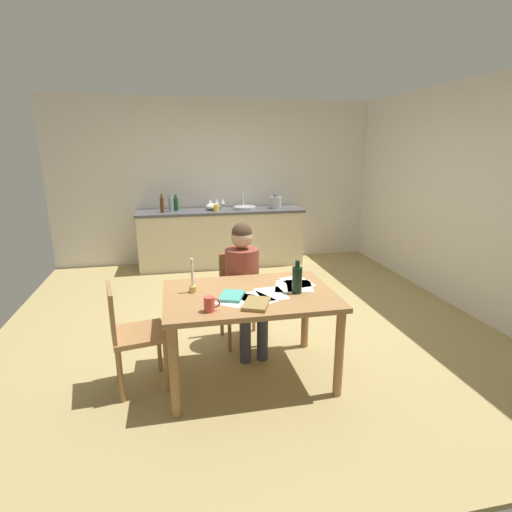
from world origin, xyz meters
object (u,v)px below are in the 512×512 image
Objects in this scene: wine_glass_by_kettle at (217,202)px; coffee_mug at (210,304)px; dining_table at (249,305)px; person_seated at (244,279)px; chair_side_empty at (130,332)px; wine_bottle_on_table at (297,279)px; bottle_oil at (162,205)px; candlestick at (193,283)px; wine_glass_back_left at (210,202)px; stovetop_kettle at (276,202)px; teacup_on_counter at (216,208)px; book_cookery at (232,296)px; bottle_vinegar at (171,204)px; bottle_wine_red at (176,204)px; sink_unit at (245,207)px; book_magazine at (256,304)px; chair_at_table at (240,293)px; mixing_bowl at (212,207)px; wine_glass_near_sink at (223,201)px.

coffee_mug is at bearing -97.19° from wine_glass_by_kettle.
dining_table is 1.13× the size of person_seated.
wine_bottle_on_table is at bearing -4.58° from chair_side_empty.
candlestick is at bearing -84.91° from bottle_oil.
wine_glass_back_left is (0.03, 3.47, 0.36)m from dining_table.
teacup_on_counter is (-0.98, -0.15, -0.04)m from stovetop_kettle.
chair_side_empty reaches higher than book_cookery.
bottle_vinegar is 0.11m from bottle_wine_red.
chair_side_empty is 2.40× the size of sink_unit.
book_magazine is 0.25m from book_cookery.
bottle_vinegar is 1.67× the size of wine_glass_by_kettle.
book_magazine is 0.94× the size of bottle_oil.
coffee_mug is 0.43× the size of bottle_oil.
person_seated is (0.06, 0.56, 0.03)m from dining_table.
dining_table is at bearing -107.92° from stovetop_kettle.
wine_bottle_on_table is (0.37, -0.07, 0.21)m from dining_table.
book_magazine is 3.74m from wine_glass_back_left.
book_cookery is 3.47m from sink_unit.
dining_table is 0.72m from chair_at_table.
sink_unit reaches higher than wine_glass_back_left.
chair_side_empty is 0.75m from coffee_mug.
coffee_mug is at bearing -111.36° from stovetop_kettle.
bottle_vinegar is at bearing 100.10° from dining_table.
wine_glass_by_kettle is at bearing 88.16° from chair_at_table.
candlestick is 1.31× the size of mixing_bowl.
sink_unit is at bearing -18.81° from wine_glass_by_kettle.
wine_glass_near_sink is 1.27× the size of teacup_on_counter.
stovetop_kettle is (1.07, 3.32, 0.35)m from dining_table.
bottle_vinegar is (0.35, 3.26, 0.53)m from chair_side_empty.
wine_glass_by_kettle is at bearing 15.33° from bottle_oil.
dining_table is 0.48m from coffee_mug.
bottle_oil reaches higher than wine_bottle_on_table.
bottle_wine_red reaches higher than coffee_mug.
chair_at_table reaches higher than dining_table.
wine_glass_back_left reaches higher than wine_bottle_on_table.
wine_glass_by_kettle reaches higher than chair_side_empty.
sink_unit is (1.00, 3.21, 0.10)m from candlestick.
wine_glass_near_sink is 0.20m from wine_glass_back_left.
chair_side_empty is (-0.98, -0.67, 0.00)m from chair_at_table.
person_seated is 2.80m from mixing_bowl.
person_seated reaches higher than wine_glass_near_sink.
wine_glass_back_left reaches higher than candlestick.
wine_bottle_on_table reaches higher than mixing_bowl.
wine_glass_near_sink is (-0.33, 0.15, 0.09)m from sink_unit.
bottle_oil is 0.78m from mixing_bowl.
sink_unit is 2.34× the size of wine_glass_back_left.
stovetop_kettle is (1.07, 3.58, 0.24)m from book_magazine.
wine_glass_near_sink is (-0.14, 3.54, 0.15)m from wine_bottle_on_table.
bottle_oil is 1.79× the size of wine_glass_by_kettle.
bottle_oil is at bearing 124.43° from book_magazine.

